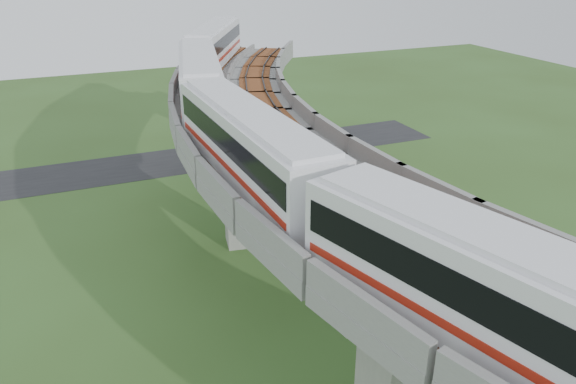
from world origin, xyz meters
The scene contains 14 objects.
ground centered at (0.00, 0.00, 0.00)m, with size 160.00×160.00×0.00m, color #355120.
dirt_lot centered at (14.00, -2.00, 0.02)m, with size 18.00×26.00×0.04m, color gray.
asphalt_road centered at (0.00, 30.00, 0.01)m, with size 60.00×8.00×0.03m, color #232326.
viaduct centered at (3.84, 0.00, 9.05)m, with size 19.58×73.98×11.40m.
metro_train centered at (0.55, 4.96, 12.31)m, with size 13.00×61.11×3.64m.
fence centered at (9.75, 0.00, 0.75)m, with size 3.87×38.73×1.50m.
tree_0 centered at (12.00, 21.87, 1.84)m, with size 1.97×1.97×2.68m.
tree_1 centered at (9.04, 16.47, 2.08)m, with size 2.28×2.28×3.05m.
tree_2 centered at (6.95, 7.63, 2.38)m, with size 2.61×2.61×3.50m.
tree_3 centered at (5.94, 2.87, 2.22)m, with size 1.80×1.80×3.00m.
tree_4 centered at (6.92, -5.10, 1.88)m, with size 2.47×2.47×2.93m.
tree_5 centered at (7.93, -10.01, 2.20)m, with size 1.89×1.89×3.02m.
car_red centered at (15.09, -3.98, 0.67)m, with size 1.33×3.82×1.26m, color #AB0F20.
car_dark centered at (14.32, 6.33, 0.72)m, with size 1.91×4.69×1.36m, color black.
Camera 1 is at (-10.42, -26.12, 21.12)m, focal length 35.00 mm.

